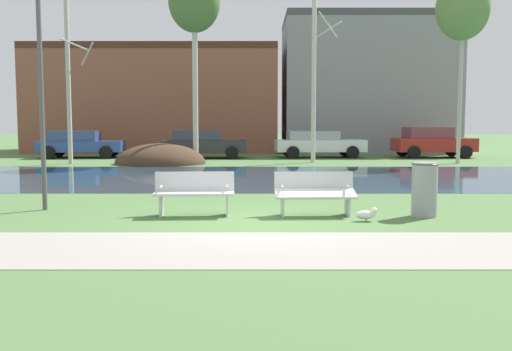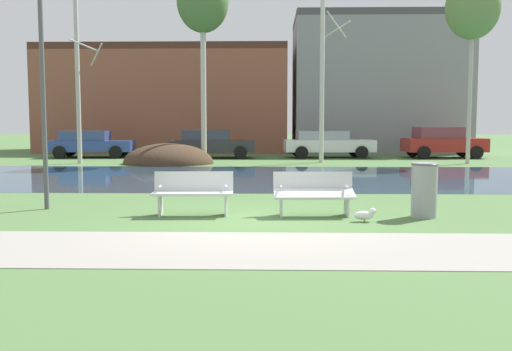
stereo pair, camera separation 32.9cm
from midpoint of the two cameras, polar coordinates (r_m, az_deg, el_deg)
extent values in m
plane|color=#4C703D|center=(20.88, -0.55, 0.18)|extent=(120.00, 120.00, 0.00)
cube|color=gray|center=(8.69, -1.29, -7.18)|extent=(60.00, 2.47, 0.01)
cube|color=#284256|center=(19.58, -0.59, -0.15)|extent=(80.00, 8.88, 0.01)
ellipsoid|color=#423021|center=(26.00, -9.75, 1.14)|extent=(3.99, 3.57, 1.81)
cube|color=silver|center=(11.63, -6.94, -1.79)|extent=(1.62, 0.55, 0.05)
cube|color=silver|center=(11.88, -6.85, -0.57)|extent=(1.60, 0.15, 0.40)
cube|color=silver|center=(11.79, -10.09, -2.84)|extent=(0.06, 0.43, 0.45)
cube|color=silver|center=(11.69, -3.69, -2.84)|extent=(0.06, 0.43, 0.45)
cylinder|color=silver|center=(11.70, -10.14, -1.10)|extent=(0.05, 0.28, 0.04)
cylinder|color=silver|center=(11.60, -3.71, -1.09)|extent=(0.05, 0.28, 0.04)
cube|color=silver|center=(11.59, 5.01, -1.80)|extent=(1.62, 0.54, 0.17)
cube|color=silver|center=(11.84, 4.84, -0.57)|extent=(1.60, 0.15, 0.40)
cube|color=silver|center=(11.61, 1.75, -2.89)|extent=(0.06, 0.43, 0.45)
cube|color=silver|center=(11.78, 8.13, -2.82)|extent=(0.06, 0.43, 0.45)
cylinder|color=silver|center=(11.53, 1.77, -1.12)|extent=(0.05, 0.28, 0.04)
cylinder|color=silver|center=(11.70, 8.19, -1.08)|extent=(0.05, 0.28, 0.04)
cylinder|color=gray|center=(11.93, 15.39, -1.34)|extent=(0.50, 0.50, 1.08)
torus|color=#545557|center=(11.88, 15.45, 1.09)|extent=(0.52, 0.52, 0.04)
ellipsoid|color=white|center=(11.18, 9.80, -3.83)|extent=(0.37, 0.17, 0.17)
sphere|color=white|center=(11.20, 10.66, -3.39)|extent=(0.12, 0.12, 0.12)
cone|color=gold|center=(11.21, 10.98, -3.39)|extent=(0.07, 0.04, 0.04)
cylinder|color=gold|center=(11.17, 9.92, -4.21)|extent=(0.01, 0.01, 0.10)
cylinder|color=gold|center=(11.23, 9.86, -4.15)|extent=(0.01, 0.01, 0.10)
cylinder|color=#4C4C51|center=(13.17, -21.05, 8.55)|extent=(0.10, 0.10, 5.41)
cylinder|color=#BCB7A8|center=(26.93, -18.32, 9.87)|extent=(0.20, 0.20, 8.24)
cylinder|color=#BCB7A8|center=(27.25, -16.59, 11.32)|extent=(0.93, 1.32, 0.86)
cylinder|color=#BCB7A8|center=(26.44, -17.74, 12.12)|extent=(0.98, 0.95, 0.45)
cylinder|color=beige|center=(26.57, -6.40, 11.20)|extent=(0.24, 0.24, 9.19)
ellipsoid|color=#4C7038|center=(26.96, -6.46, 16.65)|extent=(2.30, 2.30, 2.76)
cylinder|color=beige|center=(26.68, 5.30, 10.93)|extent=(0.20, 0.20, 8.96)
cylinder|color=beige|center=(27.44, 6.78, 14.03)|extent=(1.02, 1.44, 0.55)
cylinder|color=beige|center=(26.37, 6.70, 14.44)|extent=(0.99, 0.97, 1.02)
cylinder|color=#BCB7A8|center=(27.38, 19.08, 10.21)|extent=(0.18, 0.18, 8.67)
ellipsoid|color=#668947|center=(27.70, 19.24, 15.22)|extent=(2.30, 2.30, 2.76)
cube|color=#2D4793|center=(31.16, -17.04, 2.77)|extent=(4.32, 2.09, 0.55)
cube|color=#32457F|center=(31.22, -17.67, 3.73)|extent=(2.46, 1.75, 0.51)
cylinder|color=black|center=(31.77, -14.21, 2.39)|extent=(0.65, 0.26, 0.64)
cylinder|color=black|center=(29.99, -14.84, 2.20)|extent=(0.65, 0.26, 0.64)
cylinder|color=black|center=(32.40, -19.06, 2.31)|extent=(0.65, 0.26, 0.64)
cylinder|color=black|center=(30.64, -19.95, 2.12)|extent=(0.65, 0.26, 0.64)
cube|color=#282B30|center=(29.59, -5.48, 2.88)|extent=(4.32, 2.05, 0.58)
cube|color=#2F3648|center=(29.58, -6.14, 3.95)|extent=(2.46, 1.71, 0.53)
cylinder|color=black|center=(30.48, -2.81, 2.43)|extent=(0.65, 0.26, 0.64)
cylinder|color=black|center=(28.71, -2.75, 2.24)|extent=(0.65, 0.26, 0.64)
cylinder|color=black|center=(30.56, -8.03, 2.39)|extent=(0.65, 0.26, 0.64)
cylinder|color=black|center=(28.79, -8.29, 2.20)|extent=(0.65, 0.26, 0.64)
cube|color=silver|center=(30.10, 5.93, 2.93)|extent=(4.66, 2.04, 0.60)
cube|color=#949AAC|center=(30.02, 5.25, 3.94)|extent=(2.65, 1.70, 0.46)
cylinder|color=black|center=(31.25, 8.37, 2.45)|extent=(0.65, 0.26, 0.64)
cylinder|color=black|center=(29.54, 9.09, 2.27)|extent=(0.65, 0.26, 0.64)
cylinder|color=black|center=(30.76, 2.88, 2.45)|extent=(0.65, 0.26, 0.64)
cylinder|color=black|center=(29.03, 3.28, 2.27)|extent=(0.65, 0.26, 0.64)
cube|color=maroon|center=(31.30, 16.68, 2.91)|extent=(4.12, 2.05, 0.69)
cube|color=brown|center=(31.17, 16.15, 4.07)|extent=(2.35, 1.72, 0.56)
cylinder|color=black|center=(32.64, 18.29, 2.36)|extent=(0.65, 0.26, 0.64)
cylinder|color=black|center=(30.98, 19.54, 2.17)|extent=(0.65, 0.26, 0.64)
cylinder|color=black|center=(31.74, 13.85, 2.39)|extent=(0.65, 0.26, 0.64)
cylinder|color=black|center=(30.03, 14.88, 2.21)|extent=(0.65, 0.26, 0.64)
cube|color=brown|center=(37.45, -9.85, 6.97)|extent=(14.82, 7.41, 5.95)
cube|color=#4E2C21|center=(37.68, -9.93, 11.80)|extent=(14.82, 7.41, 0.40)
cube|color=gray|center=(36.99, 10.37, 8.37)|extent=(10.06, 6.79, 7.74)
cube|color=#48484B|center=(37.42, 10.48, 14.60)|extent=(10.06, 6.79, 0.40)
camera|label=1|loc=(0.16, -90.77, -0.07)|focal=40.83mm
camera|label=2|loc=(0.16, 89.23, 0.07)|focal=40.83mm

